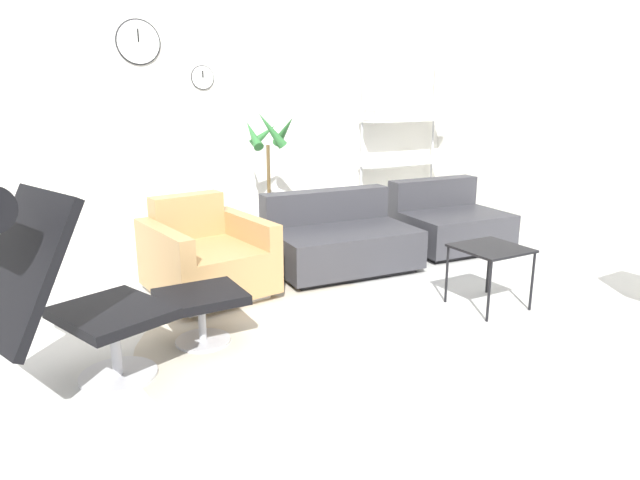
# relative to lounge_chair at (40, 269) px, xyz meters

# --- Properties ---
(ground_plane) EXTENTS (12.00, 12.00, 0.00)m
(ground_plane) POSITION_rel_lounge_chair_xyz_m (1.49, 0.09, -0.74)
(ground_plane) COLOR silver
(wall_back) EXTENTS (12.00, 0.09, 2.80)m
(wall_back) POSITION_rel_lounge_chair_xyz_m (1.49, 2.91, 0.66)
(wall_back) COLOR silver
(wall_back) RESTS_ON ground_plane
(round_rug) EXTENTS (2.27, 2.27, 0.01)m
(round_rug) POSITION_rel_lounge_chair_xyz_m (1.55, 0.02, -0.74)
(round_rug) COLOR #BCB29E
(round_rug) RESTS_ON ground_plane
(lounge_chair) EXTENTS (1.13, 0.87, 1.23)m
(lounge_chair) POSITION_rel_lounge_chair_xyz_m (0.00, 0.00, 0.00)
(lounge_chair) COLOR #BCBCC1
(lounge_chair) RESTS_ON ground_plane
(ottoman) EXTENTS (0.53, 0.45, 0.35)m
(ottoman) POSITION_rel_lounge_chair_xyz_m (0.91, 0.33, -0.47)
(ottoman) COLOR #BCBCC1
(ottoman) RESTS_ON ground_plane
(armchair_red) EXTENTS (0.95, 1.00, 0.77)m
(armchair_red) POSITION_rel_lounge_chair_xyz_m (1.24, 1.20, -0.46)
(armchair_red) COLOR silver
(armchair_red) RESTS_ON ground_plane
(couch_low) EXTENTS (1.32, 0.96, 0.69)m
(couch_low) POSITION_rel_lounge_chair_xyz_m (2.52, 1.25, -0.49)
(couch_low) COLOR black
(couch_low) RESTS_ON ground_plane
(couch_second) EXTENTS (1.07, 0.94, 0.69)m
(couch_second) POSITION_rel_lounge_chair_xyz_m (3.87, 1.29, -0.49)
(couch_second) COLOR black
(couch_second) RESTS_ON ground_plane
(side_table) EXTENTS (0.48, 0.48, 0.47)m
(side_table) POSITION_rel_lounge_chair_xyz_m (3.01, -0.12, -0.32)
(side_table) COLOR black
(side_table) RESTS_ON ground_plane
(potted_plant) EXTENTS (0.46, 0.44, 1.42)m
(potted_plant) POSITION_rel_lounge_chair_xyz_m (2.28, 2.23, -0.18)
(potted_plant) COLOR #333338
(potted_plant) RESTS_ON ground_plane
(shelf_unit) EXTENTS (1.17, 0.28, 1.93)m
(shelf_unit) POSITION_rel_lounge_chair_xyz_m (4.33, 2.67, 0.37)
(shelf_unit) COLOR #BCBCC1
(shelf_unit) RESTS_ON ground_plane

